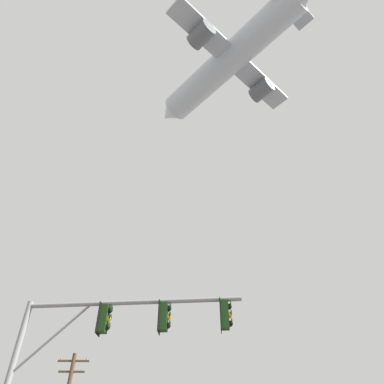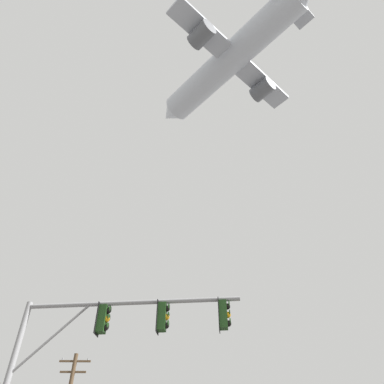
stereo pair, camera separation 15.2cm
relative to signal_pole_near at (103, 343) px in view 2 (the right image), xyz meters
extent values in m
cylinder|color=gray|center=(0.79, -0.09, 1.30)|extent=(7.25, 0.98, 0.15)
cylinder|color=gray|center=(-1.74, 0.20, 0.22)|extent=(2.23, 0.33, 2.21)
cube|color=#193814|center=(3.83, -0.44, 0.77)|extent=(0.29, 0.35, 0.90)
cylinder|color=#193814|center=(3.83, -0.44, 1.28)|extent=(0.05, 0.05, 0.12)
cube|color=black|center=(3.69, -0.42, 0.77)|extent=(0.08, 0.46, 1.04)
sphere|color=black|center=(3.97, -0.46, 1.04)|extent=(0.20, 0.20, 0.20)
cylinder|color=#193814|center=(4.04, -0.46, 1.10)|extent=(0.06, 0.21, 0.21)
sphere|color=orange|center=(3.97, -0.46, 0.76)|extent=(0.20, 0.20, 0.20)
cylinder|color=#193814|center=(4.04, -0.46, 0.82)|extent=(0.06, 0.21, 0.21)
sphere|color=black|center=(3.97, -0.46, 0.48)|extent=(0.20, 0.20, 0.20)
cylinder|color=#193814|center=(4.04, -0.46, 0.54)|extent=(0.06, 0.21, 0.21)
cube|color=#193814|center=(1.84, -0.21, 0.77)|extent=(0.29, 0.35, 0.90)
cylinder|color=#193814|center=(1.84, -0.21, 1.28)|extent=(0.05, 0.05, 0.12)
cube|color=black|center=(1.70, -0.20, 0.77)|extent=(0.08, 0.46, 1.04)
sphere|color=black|center=(1.98, -0.23, 1.04)|extent=(0.20, 0.20, 0.20)
cylinder|color=#193814|center=(2.05, -0.24, 1.10)|extent=(0.06, 0.21, 0.21)
sphere|color=orange|center=(1.98, -0.23, 0.76)|extent=(0.20, 0.20, 0.20)
cylinder|color=#193814|center=(2.05, -0.24, 0.82)|extent=(0.06, 0.21, 0.21)
sphere|color=black|center=(1.98, -0.23, 0.48)|extent=(0.20, 0.20, 0.20)
cylinder|color=#193814|center=(2.05, -0.24, 0.54)|extent=(0.06, 0.21, 0.21)
cube|color=#193814|center=(-0.15, 0.02, 0.77)|extent=(0.29, 0.35, 0.90)
cylinder|color=#193814|center=(-0.15, 0.02, 1.28)|extent=(0.05, 0.05, 0.12)
cube|color=black|center=(-0.29, 0.03, 0.77)|extent=(0.08, 0.46, 1.04)
sphere|color=black|center=(0.00, 0.00, 1.04)|extent=(0.20, 0.20, 0.20)
cylinder|color=#193814|center=(0.06, -0.01, 1.10)|extent=(0.06, 0.21, 0.21)
sphere|color=orange|center=(0.00, 0.00, 0.76)|extent=(0.20, 0.20, 0.20)
cylinder|color=#193814|center=(0.06, -0.01, 0.82)|extent=(0.06, 0.21, 0.21)
sphere|color=black|center=(0.00, 0.00, 0.48)|extent=(0.20, 0.20, 0.20)
cylinder|color=#193814|center=(0.06, -0.01, 0.54)|extent=(0.06, 0.21, 0.21)
cube|color=brown|center=(-5.15, 15.63, 3.48)|extent=(2.20, 0.12, 0.12)
cube|color=brown|center=(-5.15, 15.63, 2.78)|extent=(1.80, 0.12, 0.12)
cylinder|color=gray|center=(-6.05, 15.63, 3.60)|extent=(0.10, 0.10, 0.18)
cylinder|color=gray|center=(-4.25, 15.63, 3.60)|extent=(0.10, 0.10, 0.18)
cylinder|color=#B7BCC6|center=(7.91, 13.40, 39.28)|extent=(16.71, 18.28, 3.74)
cone|color=#B7BCC6|center=(0.19, 22.19, 39.28)|extent=(4.37, 4.28, 3.56)
cube|color=#A8ADB7|center=(8.30, 12.96, 38.72)|extent=(16.63, 15.06, 0.42)
cylinder|color=#595B60|center=(4.11, 9.29, 37.60)|extent=(3.43, 3.50, 2.11)
cylinder|color=#595B60|center=(12.48, 16.64, 37.60)|extent=(3.43, 3.50, 2.11)
cube|color=#A8ADB7|center=(14.09, 6.37, 39.64)|extent=(6.66, 6.21, 0.23)
camera|label=1|loc=(2.45, -12.11, -3.67)|focal=34.33mm
camera|label=2|loc=(2.60, -12.11, -3.67)|focal=34.33mm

